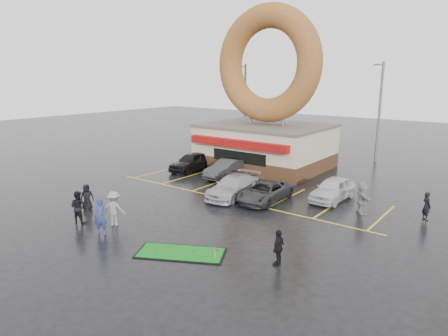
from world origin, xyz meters
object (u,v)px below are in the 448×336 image
Objects in this scene: donut_shop at (266,115)px; person_cameraman at (278,248)px; car_black at (192,162)px; car_silver at (233,186)px; person_blue at (101,217)px; putting_green at (181,253)px; dumpster at (222,154)px; car_dgrey at (227,169)px; car_grey at (265,192)px; streetlight_mid at (379,110)px; car_white at (333,189)px; streetlight_left at (245,104)px.

person_cameraman is at bearing -56.70° from donut_shop.
car_silver is (7.11, -3.87, -0.06)m from car_black.
person_blue is 0.44× the size of putting_green.
person_blue is 1.04× the size of dumpster.
car_silver is (3.35, -3.80, -0.01)m from car_dgrey.
donut_shop is 3.03× the size of car_black.
dumpster reaches higher than car_grey.
car_silver is at bearing -170.54° from car_grey.
person_blue is (-5.44, -26.01, -3.85)m from streetlight_mid.
donut_shop is 3.02× the size of car_grey.
donut_shop is 7.50× the size of dumpster.
car_white is (1.50, -13.58, -4.06)m from streetlight_mid.
car_grey is (12.21, -15.42, -4.16)m from streetlight_left.
streetlight_left is at bearing 142.86° from car_white.
streetlight_mid is 2.02× the size of car_black.
streetlight_mid is at bearing 82.26° from car_grey.
car_white is (15.50, -12.58, -4.06)m from streetlight_left.
car_grey is 1.05× the size of putting_green.
car_black is at bearing -76.29° from streetlight_left.
car_dgrey is 2.40× the size of dumpster.
streetlight_left is at bearing 100.61° from car_black.
dumpster is at bearing 126.17° from car_silver.
dumpster is (2.50, -7.32, -4.13)m from streetlight_left.
person_cameraman is at bearing -56.27° from car_grey.
streetlight_left reaches higher than car_black.
person_blue is (5.64, -13.04, 0.17)m from car_black.
car_white is (8.81, -0.54, 0.01)m from car_dgrey.
car_silver is 2.57× the size of person_blue.
donut_shop is at bearing 89.15° from car_dgrey.
car_grey reaches higher than putting_green.
donut_shop is at bearing 47.83° from car_black.
person_cameraman is at bearing -48.24° from car_silver.
car_white reaches higher than car_silver.
putting_green is (3.22, -8.38, -0.66)m from car_silver.
putting_green is at bearing -74.32° from car_silver.
dumpster is at bearing -144.12° from streetlight_mid.
car_white reaches higher than dumpster.
streetlight_mid reaches higher than car_grey.
person_blue reaches higher than car_silver.
person_cameraman is 21.21m from dumpster.
streetlight_left is at bearing 118.68° from putting_green.
car_grey is at bearing -23.45° from car_black.
donut_shop reaches higher than streetlight_mid.
car_white reaches higher than car_dgrey.
car_black is 1.05× the size of putting_green.
car_dgrey reaches higher than car_silver.
donut_shop is at bearing 109.89° from putting_green.
car_black reaches higher than putting_green.
person_cameraman is (10.56, -10.52, 0.07)m from car_dgrey.
person_blue reaches higher than putting_green.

